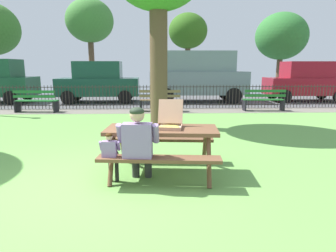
{
  "coord_description": "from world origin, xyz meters",
  "views": [
    {
      "loc": [
        1.01,
        -4.15,
        1.76
      ],
      "look_at": [
        1.21,
        0.8,
        0.75
      ],
      "focal_mm": 31.6,
      "sensor_mm": 36.0,
      "label": 1
    }
  ],
  "objects_px": {
    "parked_car_right": "(198,75)",
    "parked_car_center": "(99,82)",
    "park_bench_center": "(160,101)",
    "park_bench_right": "(264,100)",
    "far_tree_midright": "(281,37)",
    "picnic_table_foreground": "(162,138)",
    "pizza_box_open": "(170,122)",
    "parked_car_far_right": "(306,81)",
    "child_at_table": "(111,153)",
    "far_tree_midleft": "(90,21)",
    "park_bench_left": "(36,101)",
    "far_tree_center": "(188,32)",
    "pizza_slice_on_table": "(144,127)",
    "adult_at_table": "(138,142)"
  },
  "relations": [
    {
      "from": "parked_car_right",
      "to": "parked_car_center",
      "type": "bearing_deg",
      "value": 180.0
    },
    {
      "from": "park_bench_center",
      "to": "park_bench_right",
      "type": "xyz_separation_m",
      "value": [
        4.13,
        -0.0,
        0.0
      ]
    },
    {
      "from": "parked_car_center",
      "to": "far_tree_midright",
      "type": "bearing_deg",
      "value": 25.77
    },
    {
      "from": "picnic_table_foreground",
      "to": "pizza_box_open",
      "type": "relative_size",
      "value": 3.46
    },
    {
      "from": "picnic_table_foreground",
      "to": "parked_car_far_right",
      "type": "bearing_deg",
      "value": 53.4
    },
    {
      "from": "child_at_table",
      "to": "far_tree_midleft",
      "type": "xyz_separation_m",
      "value": [
        -3.55,
        15.96,
        4.08
      ]
    },
    {
      "from": "parked_car_right",
      "to": "far_tree_midleft",
      "type": "distance_m",
      "value": 8.95
    },
    {
      "from": "park_bench_right",
      "to": "parked_car_right",
      "type": "distance_m",
      "value": 3.99
    },
    {
      "from": "parked_car_center",
      "to": "park_bench_left",
      "type": "bearing_deg",
      "value": -119.67
    },
    {
      "from": "far_tree_midleft",
      "to": "far_tree_center",
      "type": "relative_size",
      "value": 1.16
    },
    {
      "from": "park_bench_left",
      "to": "parked_car_center",
      "type": "distance_m",
      "value": 3.75
    },
    {
      "from": "picnic_table_foreground",
      "to": "far_tree_midright",
      "type": "distance_m",
      "value": 17.86
    },
    {
      "from": "child_at_table",
      "to": "far_tree_center",
      "type": "distance_m",
      "value": 16.58
    },
    {
      "from": "pizza_box_open",
      "to": "parked_car_right",
      "type": "relative_size",
      "value": 0.12
    },
    {
      "from": "pizza_slice_on_table",
      "to": "parked_car_far_right",
      "type": "xyz_separation_m",
      "value": [
        7.78,
        10.02,
        0.23
      ]
    },
    {
      "from": "pizza_box_open",
      "to": "child_at_table",
      "type": "distance_m",
      "value": 1.09
    },
    {
      "from": "park_bench_center",
      "to": "far_tree_midleft",
      "type": "height_order",
      "value": "far_tree_midleft"
    },
    {
      "from": "park_bench_left",
      "to": "park_bench_right",
      "type": "distance_m",
      "value": 8.92
    },
    {
      "from": "far_tree_midleft",
      "to": "far_tree_midright",
      "type": "relative_size",
      "value": 1.14
    },
    {
      "from": "pizza_slice_on_table",
      "to": "far_tree_midright",
      "type": "relative_size",
      "value": 0.05
    },
    {
      "from": "park_bench_center",
      "to": "far_tree_center",
      "type": "bearing_deg",
      "value": 77.05
    },
    {
      "from": "pizza_slice_on_table",
      "to": "parked_car_center",
      "type": "height_order",
      "value": "parked_car_center"
    },
    {
      "from": "far_tree_midright",
      "to": "adult_at_table",
      "type": "bearing_deg",
      "value": -118.53
    },
    {
      "from": "park_bench_center",
      "to": "park_bench_right",
      "type": "bearing_deg",
      "value": -0.0
    },
    {
      "from": "pizza_slice_on_table",
      "to": "far_tree_midleft",
      "type": "relative_size",
      "value": 0.04
    },
    {
      "from": "picnic_table_foreground",
      "to": "parked_car_far_right",
      "type": "relative_size",
      "value": 0.49
    },
    {
      "from": "park_bench_left",
      "to": "far_tree_center",
      "type": "distance_m",
      "value": 11.53
    },
    {
      "from": "park_bench_right",
      "to": "far_tree_midright",
      "type": "distance_m",
      "value": 10.11
    },
    {
      "from": "park_bench_center",
      "to": "parked_car_center",
      "type": "distance_m",
      "value": 4.41
    },
    {
      "from": "child_at_table",
      "to": "parked_car_far_right",
      "type": "bearing_deg",
      "value": 51.97
    },
    {
      "from": "child_at_table",
      "to": "park_bench_right",
      "type": "bearing_deg",
      "value": 55.89
    },
    {
      "from": "far_tree_center",
      "to": "picnic_table_foreground",
      "type": "bearing_deg",
      "value": -97.57
    },
    {
      "from": "picnic_table_foreground",
      "to": "child_at_table",
      "type": "relative_size",
      "value": 2.37
    },
    {
      "from": "adult_at_table",
      "to": "child_at_table",
      "type": "distance_m",
      "value": 0.44
    },
    {
      "from": "picnic_table_foreground",
      "to": "adult_at_table",
      "type": "bearing_deg",
      "value": -126.53
    },
    {
      "from": "park_bench_right",
      "to": "adult_at_table",
      "type": "bearing_deg",
      "value": -121.83
    },
    {
      "from": "child_at_table",
      "to": "parked_car_right",
      "type": "bearing_deg",
      "value": 75.24
    },
    {
      "from": "picnic_table_foreground",
      "to": "park_bench_center",
      "type": "bearing_deg",
      "value": 89.37
    },
    {
      "from": "picnic_table_foreground",
      "to": "far_tree_center",
      "type": "distance_m",
      "value": 15.99
    },
    {
      "from": "picnic_table_foreground",
      "to": "adult_at_table",
      "type": "distance_m",
      "value": 0.59
    },
    {
      "from": "child_at_table",
      "to": "adult_at_table",
      "type": "bearing_deg",
      "value": -0.66
    },
    {
      "from": "park_bench_left",
      "to": "parked_car_center",
      "type": "bearing_deg",
      "value": 60.33
    },
    {
      "from": "pizza_box_open",
      "to": "far_tree_midleft",
      "type": "distance_m",
      "value": 16.51
    },
    {
      "from": "parked_car_right",
      "to": "far_tree_midleft",
      "type": "bearing_deg",
      "value": 139.45
    },
    {
      "from": "child_at_table",
      "to": "far_tree_midleft",
      "type": "distance_m",
      "value": 16.86
    },
    {
      "from": "park_bench_left",
      "to": "park_bench_right",
      "type": "bearing_deg",
      "value": -0.0
    },
    {
      "from": "parked_car_center",
      "to": "pizza_box_open",
      "type": "bearing_deg",
      "value": -73.32
    },
    {
      "from": "picnic_table_foreground",
      "to": "pizza_slice_on_table",
      "type": "bearing_deg",
      "value": 168.49
    },
    {
      "from": "pizza_box_open",
      "to": "pizza_slice_on_table",
      "type": "relative_size",
      "value": 2.21
    },
    {
      "from": "picnic_table_foreground",
      "to": "pizza_slice_on_table",
      "type": "distance_m",
      "value": 0.35
    }
  ]
}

